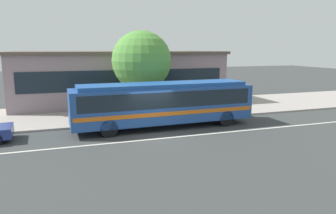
{
  "coord_description": "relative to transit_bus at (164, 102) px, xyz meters",
  "views": [
    {
      "loc": [
        -4.77,
        -16.61,
        4.85
      ],
      "look_at": [
        1.35,
        1.42,
        1.3
      ],
      "focal_mm": 33.43,
      "sensor_mm": 36.0,
      "label": 1
    }
  ],
  "objects": [
    {
      "name": "pedestrian_waiting_near_sign",
      "position": [
        1.64,
        2.7,
        -0.49
      ],
      "size": [
        0.48,
        0.48,
        1.73
      ],
      "color": "#3E292F",
      "rests_on": "sidewalk_slab"
    },
    {
      "name": "pedestrian_walking_along_curb",
      "position": [
        4.2,
        3.41,
        -0.52
      ],
      "size": [
        0.35,
        0.35,
        1.68
      ],
      "color": "#2D244A",
      "rests_on": "sidewalk_slab"
    },
    {
      "name": "transit_bus",
      "position": [
        0.0,
        0.0,
        0.0
      ],
      "size": [
        11.3,
        2.69,
        2.79
      ],
      "color": "#234A92",
      "rests_on": "ground_plane"
    },
    {
      "name": "bus_stop_sign",
      "position": [
        4.78,
        1.87,
        0.02
      ],
      "size": [
        0.16,
        0.43,
        2.38
      ],
      "color": "gray",
      "rests_on": "sidewalk_slab"
    },
    {
      "name": "street_tree_near_stop",
      "position": [
        -0.41,
        3.9,
        2.36
      ],
      "size": [
        4.29,
        4.29,
        6.03
      ],
      "color": "brown",
      "rests_on": "sidewalk_slab"
    },
    {
      "name": "station_building",
      "position": [
        -0.95,
        10.58,
        0.7
      ],
      "size": [
        18.2,
        8.64,
        4.63
      ],
      "color": "gray",
      "rests_on": "ground_plane"
    },
    {
      "name": "sidewalk_slab",
      "position": [
        -1.12,
        5.35,
        -1.57
      ],
      "size": [
        60.0,
        8.0,
        0.12
      ],
      "primitive_type": "cube",
      "color": "#A09891",
      "rests_on": "ground_plane"
    },
    {
      "name": "lane_stripe_center",
      "position": [
        -1.12,
        -2.34,
        -1.62
      ],
      "size": [
        56.0,
        0.16,
        0.01
      ],
      "primitive_type": "cube",
      "color": "silver",
      "rests_on": "ground_plane"
    },
    {
      "name": "ground_plane",
      "position": [
        -1.12,
        -1.54,
        -1.63
      ],
      "size": [
        120.0,
        120.0,
        0.0
      ],
      "primitive_type": "plane",
      "color": "#383B3B"
    },
    {
      "name": "pedestrian_standing_by_tree",
      "position": [
        -1.05,
        3.08,
        -0.5
      ],
      "size": [
        0.47,
        0.47,
        1.73
      ],
      "color": "#686550",
      "rests_on": "sidewalk_slab"
    }
  ]
}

